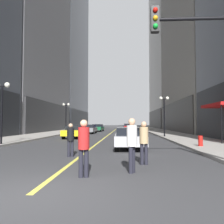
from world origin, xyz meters
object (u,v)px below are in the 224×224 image
Objects in this scene: car_yellow at (75,131)px; traffic_light_near_right at (219,60)px; car_red at (128,126)px; pedestrian_in_white_shirt at (132,141)px; car_navy at (127,126)px; street_lamp_left_far at (66,111)px; car_silver at (130,137)px; car_green at (98,127)px; street_lamp_right_mid at (164,107)px; car_grey at (90,129)px; pedestrian_in_black_coat at (71,137)px; pedestrian_in_red_jacket at (84,144)px; pedestrian_in_tan_trench at (144,139)px; fire_hydrant_right at (201,142)px; street_lamp_left_near at (2,99)px.

car_yellow is 18.20m from traffic_light_near_right.
pedestrian_in_white_shirt reaches higher than car_red.
street_lamp_left_far is (-9.13, -28.27, 2.54)m from car_navy.
car_silver is 0.91× the size of car_green.
street_lamp_right_mid is at bearing -31.69° from street_lamp_left_far.
car_grey is 22.77m from pedestrian_in_black_coat.
pedestrian_in_red_jacket reaches higher than car_silver.
pedestrian_in_tan_trench is at bearing -89.83° from car_navy.
street_lamp_right_mid is (9.45, 1.23, 2.54)m from car_yellow.
street_lamp_right_mid is at bearing 92.81° from fire_hydrant_right.
car_green is (-5.28, 27.32, 0.00)m from car_silver.
fire_hydrant_right is (9.73, -26.85, -0.32)m from car_green.
car_navy is at bearing 95.80° from street_lamp_right_mid.
car_silver is 5.31m from pedestrian_in_tan_trench.
traffic_light_near_right reaches higher than pedestrian_in_tan_trench.
pedestrian_in_black_coat is at bearing -115.89° from street_lamp_right_mid.
fire_hydrant_right is at bearing -84.86° from car_navy.
pedestrian_in_red_jacket is at bearing -49.65° from street_lamp_left_near.
car_grey is 5.13× the size of fire_hydrant_right.
car_red is 2.72× the size of pedestrian_in_white_shirt.
car_red reaches higher than fire_hydrant_right.
street_lamp_right_mid is (6.84, 14.10, 2.34)m from pedestrian_in_black_coat.
street_lamp_right_mid reaches higher than car_red.
street_lamp_right_mid is at bearing 77.58° from pedestrian_in_tan_trench.
car_red is 45.19m from pedestrian_in_red_jacket.
pedestrian_in_tan_trench is at bearing -68.04° from car_yellow.
pedestrian_in_white_shirt is at bearing -71.50° from car_yellow.
car_green is at bearing 67.80° from street_lamp_left_far.
pedestrian_in_white_shirt reaches higher than car_navy.
pedestrian_in_white_shirt is (-0.51, -1.49, 0.06)m from pedestrian_in_tan_trench.
car_silver is 19.96m from car_grey.
street_lamp_left_near reaches higher than car_silver.
car_navy is (5.78, 37.40, -0.00)m from car_yellow.
traffic_light_near_right is at bearing -24.80° from pedestrian_in_tan_trench.
car_green is at bearing 99.94° from pedestrian_in_tan_trench.
pedestrian_in_black_coat is at bearing -74.85° from street_lamp_left_far.
car_navy reaches higher than fire_hydrant_right.
fire_hydrant_right is at bearing -2.93° from street_lamp_left_near.
car_yellow is at bearing 117.90° from traffic_light_near_right.
pedestrian_in_white_shirt is at bearing -102.99° from street_lamp_right_mid.
car_green is at bearing 103.62° from traffic_light_near_right.
street_lamp_left_far and street_lamp_right_mid have the same top height.
pedestrian_in_black_coat is at bearing 150.94° from pedestrian_in_tan_trench.
car_grey and car_green have the same top height.
pedestrian_in_white_shirt is (5.40, -25.97, 0.32)m from car_grey.
car_red is 37.44m from fire_hydrant_right.
car_green is (0.22, 17.88, 0.00)m from car_yellow.
car_grey is 4.27m from street_lamp_left_far.
car_yellow and car_green have the same top height.
car_yellow is at bearing 111.96° from pedestrian_in_tan_trench.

